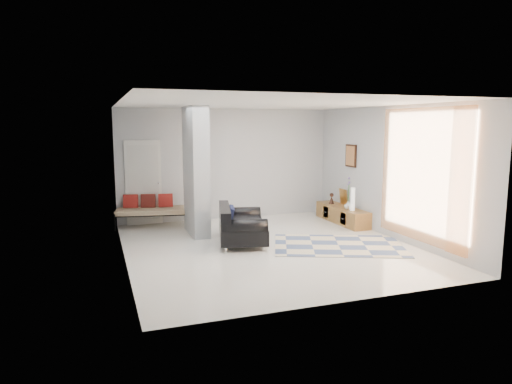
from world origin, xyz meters
name	(u,v)px	position (x,y,z in m)	size (l,w,h in m)	color
floor	(269,247)	(0.00, 0.00, 0.00)	(6.00, 6.00, 0.00)	white
ceiling	(269,104)	(0.00, 0.00, 2.80)	(6.00, 6.00, 0.00)	white
wall_back	(227,164)	(0.00, 3.00, 1.40)	(6.00, 6.00, 0.00)	#B9BBBE
wall_front	(350,201)	(0.00, -3.00, 1.40)	(6.00, 6.00, 0.00)	#B9BBBE
wall_left	(122,183)	(-2.75, 0.00, 1.40)	(6.00, 6.00, 0.00)	#B9BBBE
wall_right	(389,172)	(2.75, 0.00, 1.40)	(6.00, 6.00, 0.00)	#B9BBBE
partition_column	(196,171)	(-1.10, 1.60, 1.40)	(0.35, 1.20, 2.80)	#AEB2B6
hallway_door	(143,183)	(-2.10, 2.96, 1.02)	(0.85, 0.06, 2.04)	white
curtain	(422,175)	(2.67, -1.15, 1.45)	(2.55, 2.55, 0.00)	#F89241
wall_art	(351,156)	(2.72, 1.50, 1.65)	(0.04, 0.45, 0.55)	black
media_console	(342,214)	(2.52, 1.50, 0.20)	(0.45, 1.92, 0.80)	brown
loveseat	(239,226)	(-0.45, 0.52, 0.36)	(1.26, 1.73, 0.76)	silver
daybed	(154,209)	(-1.92, 2.63, 0.42)	(1.87, 1.06, 0.77)	black
area_rug	(338,245)	(1.35, -0.38, 0.01)	(2.54, 1.69, 0.01)	beige
cylinder_lamp	(353,199)	(2.50, 1.00, 0.67)	(0.10, 0.10, 0.54)	beige
bronze_figurine	(332,198)	(2.47, 1.96, 0.54)	(0.14, 0.14, 0.27)	#321D16
vase	(348,205)	(2.47, 1.14, 0.50)	(0.19, 0.19, 0.20)	silver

